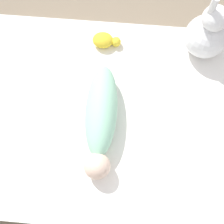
% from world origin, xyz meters
% --- Properties ---
extents(ground_plane, '(12.00, 12.00, 0.00)m').
position_xyz_m(ground_plane, '(0.00, 0.00, 0.00)').
color(ground_plane, '#7A6B56').
extents(bed_mattress, '(1.48, 1.09, 0.16)m').
position_xyz_m(bed_mattress, '(0.00, 0.00, 0.08)').
color(bed_mattress, white).
rests_on(bed_mattress, ground_plane).
extents(swaddled_baby, '(0.16, 0.56, 0.16)m').
position_xyz_m(swaddled_baby, '(-0.09, -0.05, 0.24)').
color(swaddled_baby, '#99D6B2').
rests_on(swaddled_baby, bed_mattress).
extents(pillow, '(0.36, 0.33, 0.11)m').
position_xyz_m(pillow, '(0.31, -0.43, 0.21)').
color(pillow, white).
rests_on(pillow, bed_mattress).
extents(bunny_plush, '(0.22, 0.22, 0.39)m').
position_xyz_m(bunny_plush, '(0.40, 0.42, 0.29)').
color(bunny_plush, white).
rests_on(bunny_plush, bed_mattress).
extents(turtle_plush, '(0.15, 0.09, 0.07)m').
position_xyz_m(turtle_plush, '(-0.12, 0.40, 0.19)').
color(turtle_plush, yellow).
rests_on(turtle_plush, bed_mattress).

